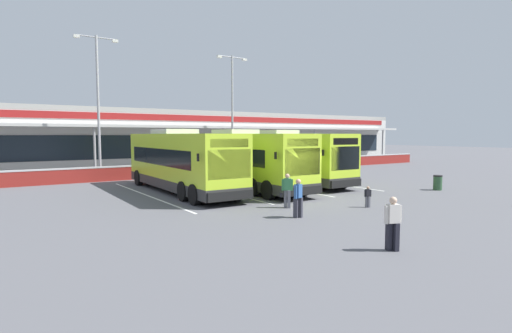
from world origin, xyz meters
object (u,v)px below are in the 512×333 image
at_px(coach_bus_left_centre, 242,161).
at_px(coach_bus_centre, 284,158).
at_px(pedestrian_with_handbag, 287,190).
at_px(pedestrian_in_dark_coat, 393,222).
at_px(lamp_post_west, 98,98).
at_px(lamp_post_centre, 232,105).
at_px(pedestrian_near_bin, 298,197).
at_px(coach_bus_leftmost, 181,162).
at_px(litter_bin, 438,183).
at_px(pedestrian_child, 368,196).

distance_m(coach_bus_left_centre, coach_bus_centre, 4.31).
relative_size(coach_bus_left_centre, pedestrian_with_handbag, 7.53).
bearing_deg(coach_bus_left_centre, pedestrian_in_dark_coat, -104.54).
bearing_deg(coach_bus_left_centre, pedestrian_with_handbag, -105.46).
xyz_separation_m(coach_bus_left_centre, coach_bus_centre, (4.19, 1.00, 0.00)).
height_order(lamp_post_west, lamp_post_centre, same).
distance_m(pedestrian_near_bin, lamp_post_centre, 23.56).
height_order(coach_bus_leftmost, litter_bin, coach_bus_leftmost).
xyz_separation_m(coach_bus_centre, lamp_post_west, (-10.46, 9.94, 4.50)).
relative_size(coach_bus_leftmost, lamp_post_west, 1.11).
bearing_deg(coach_bus_left_centre, coach_bus_centre, 13.43).
bearing_deg(lamp_post_west, coach_bus_centre, -43.54).
relative_size(coach_bus_left_centre, pedestrian_in_dark_coat, 7.53).
height_order(pedestrian_child, pedestrian_near_bin, pedestrian_near_bin).
bearing_deg(lamp_post_centre, pedestrian_child, -103.40).
distance_m(coach_bus_left_centre, litter_bin, 12.30).
relative_size(pedestrian_child, litter_bin, 1.08).
xyz_separation_m(pedestrian_child, litter_bin, (8.32, 1.57, -0.07)).
bearing_deg(pedestrian_in_dark_coat, coach_bus_centre, 62.69).
bearing_deg(pedestrian_in_dark_coat, pedestrian_child, 45.98).
relative_size(coach_bus_centre, lamp_post_west, 1.11).
height_order(lamp_post_centre, litter_bin, lamp_post_centre).
height_order(coach_bus_left_centre, lamp_post_west, lamp_post_west).
xyz_separation_m(coach_bus_leftmost, pedestrian_with_handbag, (2.02, -7.69, -0.93)).
distance_m(coach_bus_centre, pedestrian_in_dark_coat, 17.23).
relative_size(coach_bus_left_centre, lamp_post_west, 1.11).
xyz_separation_m(coach_bus_left_centre, pedestrian_with_handbag, (-1.94, -7.03, -0.93)).
bearing_deg(pedestrian_child, coach_bus_leftmost, 118.43).
relative_size(pedestrian_with_handbag, pedestrian_child, 1.61).
relative_size(coach_bus_centre, pedestrian_in_dark_coat, 7.53).
xyz_separation_m(coach_bus_centre, pedestrian_near_bin, (-7.14, -10.05, -0.91)).
bearing_deg(coach_bus_left_centre, lamp_post_centre, 62.04).
bearing_deg(pedestrian_with_handbag, pedestrian_near_bin, -116.51).
height_order(pedestrian_in_dark_coat, lamp_post_west, lamp_post_west).
xyz_separation_m(coach_bus_centre, pedestrian_with_handbag, (-6.13, -8.03, -0.93)).
bearing_deg(litter_bin, pedestrian_child, -169.35).
xyz_separation_m(coach_bus_leftmost, coach_bus_centre, (8.15, 0.33, 0.00)).
relative_size(pedestrian_in_dark_coat, pedestrian_child, 1.61).
distance_m(coach_bus_leftmost, lamp_post_west, 11.45).
bearing_deg(pedestrian_near_bin, lamp_post_centre, 66.13).
distance_m(coach_bus_left_centre, pedestrian_with_handbag, 7.35).
relative_size(pedestrian_in_dark_coat, lamp_post_centre, 0.15).
xyz_separation_m(pedestrian_with_handbag, litter_bin, (11.59, -0.49, -0.39)).
bearing_deg(lamp_post_west, pedestrian_in_dark_coat, -84.19).
xyz_separation_m(pedestrian_with_handbag, pedestrian_near_bin, (-1.01, -2.03, 0.02)).
bearing_deg(pedestrian_child, lamp_post_centre, 76.60).
xyz_separation_m(pedestrian_child, pedestrian_near_bin, (-4.28, 0.03, 0.33)).
distance_m(coach_bus_leftmost, pedestrian_child, 11.16).
bearing_deg(lamp_post_west, pedestrian_near_bin, -80.58).
xyz_separation_m(pedestrian_near_bin, lamp_post_centre, (9.28, 20.97, 5.42)).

